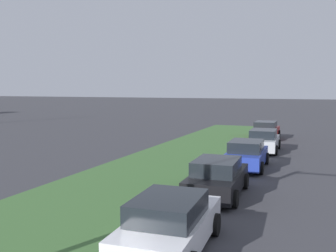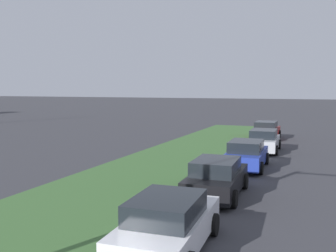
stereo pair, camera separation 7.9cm
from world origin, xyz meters
The scene contains 6 objects.
grass_median centered at (10.00, 6.59, 0.06)m, with size 60.00×6.00×0.12m, color #3D6633.
parked_car_white centered at (7.62, 2.32, 0.72)m, with size 4.39×2.20×1.47m.
parked_car_black centered at (13.06, 2.47, 0.72)m, with size 4.37×2.16×1.47m.
parked_car_blue centered at (18.69, 2.35, 0.72)m, with size 4.36×2.13×1.47m.
parked_car_silver centered at (24.45, 2.27, 0.72)m, with size 4.36×2.14×1.47m.
parked_car_red centered at (30.76, 2.95, 0.72)m, with size 4.31×2.04×1.47m.
Camera 1 is at (-1.29, -1.17, 4.20)m, focal length 41.08 mm.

